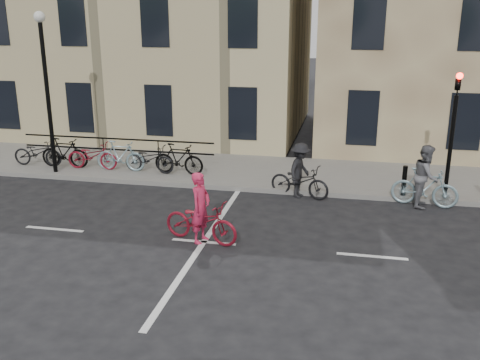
% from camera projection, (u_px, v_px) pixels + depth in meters
% --- Properties ---
extents(ground, '(120.00, 120.00, 0.00)m').
position_uv_depth(ground, '(204.00, 242.00, 13.03)').
color(ground, black).
rests_on(ground, ground).
extents(sidewalk, '(46.00, 4.00, 0.15)m').
position_uv_depth(sidewalk, '(142.00, 166.00, 19.40)').
color(sidewalk, slate).
rests_on(sidewalk, ground).
extents(building_west, '(20.00, 10.00, 10.00)m').
position_uv_depth(building_west, '(93.00, 19.00, 25.43)').
color(building_west, '#CBBB89').
rests_on(building_west, sidewalk).
extents(traffic_light, '(0.18, 0.30, 3.90)m').
position_uv_depth(traffic_light, '(454.00, 120.00, 15.16)').
color(traffic_light, black).
rests_on(traffic_light, sidewalk).
extents(lamp_post, '(0.36, 0.36, 5.28)m').
position_uv_depth(lamp_post, '(45.00, 73.00, 17.39)').
color(lamp_post, black).
rests_on(lamp_post, sidewalk).
extents(bollard_east, '(0.14, 0.14, 0.90)m').
position_uv_depth(bollard_east, '(404.00, 181.00, 15.85)').
color(bollard_east, black).
rests_on(bollard_east, sidewalk).
extents(parked_bikes, '(7.25, 1.23, 1.05)m').
position_uv_depth(parked_bikes, '(106.00, 155.00, 18.52)').
color(parked_bikes, black).
rests_on(parked_bikes, sidewalk).
extents(cyclist_pink, '(2.07, 1.16, 1.75)m').
position_uv_depth(cyclist_pink, '(201.00, 218.00, 12.91)').
color(cyclist_pink, maroon).
rests_on(cyclist_pink, ground).
extents(cyclist_grey, '(1.94, 0.99, 1.81)m').
position_uv_depth(cyclist_grey, '(425.00, 182.00, 15.29)').
color(cyclist_grey, '#84A3AC').
rests_on(cyclist_grey, ground).
extents(cyclist_dark, '(1.99, 1.22, 1.67)m').
position_uv_depth(cyclist_dark, '(300.00, 176.00, 16.11)').
color(cyclist_dark, black).
rests_on(cyclist_dark, ground).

